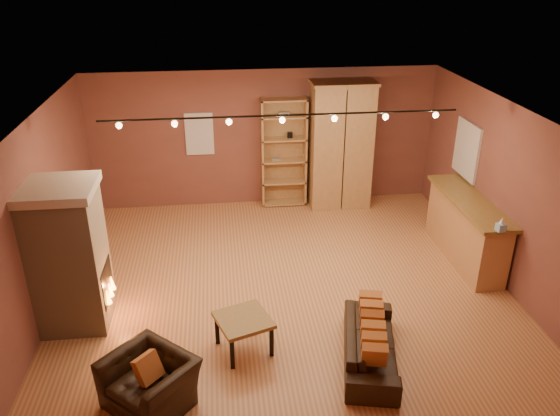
{
  "coord_description": "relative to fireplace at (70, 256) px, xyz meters",
  "views": [
    {
      "loc": [
        -0.93,
        -7.39,
        4.83
      ],
      "look_at": [
        -0.03,
        0.2,
        1.25
      ],
      "focal_mm": 35.0,
      "sensor_mm": 36.0,
      "label": 1
    }
  ],
  "objects": [
    {
      "name": "floor",
      "position": [
        3.04,
        0.6,
        -1.06
      ],
      "size": [
        7.0,
        7.0,
        0.0
      ],
      "primitive_type": "plane",
      "color": "#A16439",
      "rests_on": "ground"
    },
    {
      "name": "ceiling",
      "position": [
        3.04,
        0.6,
        1.74
      ],
      "size": [
        7.0,
        7.0,
        0.0
      ],
      "primitive_type": "plane",
      "rotation": [
        3.14,
        0.0,
        0.0
      ],
      "color": "brown",
      "rests_on": "back_wall"
    },
    {
      "name": "back_wall",
      "position": [
        3.04,
        3.85,
        0.34
      ],
      "size": [
        7.0,
        0.02,
        2.8
      ],
      "primitive_type": "cube",
      "color": "brown",
      "rests_on": "floor"
    },
    {
      "name": "left_wall",
      "position": [
        -0.46,
        0.6,
        0.34
      ],
      "size": [
        0.02,
        6.5,
        2.8
      ],
      "primitive_type": "cube",
      "color": "brown",
      "rests_on": "floor"
    },
    {
      "name": "right_wall",
      "position": [
        6.54,
        0.6,
        0.34
      ],
      "size": [
        0.02,
        6.5,
        2.8
      ],
      "primitive_type": "cube",
      "color": "brown",
      "rests_on": "floor"
    },
    {
      "name": "fireplace",
      "position": [
        0.0,
        0.0,
        0.0
      ],
      "size": [
        1.01,
        0.98,
        2.12
      ],
      "color": "#C4B188",
      "rests_on": "floor"
    },
    {
      "name": "back_window",
      "position": [
        1.74,
        3.83,
        0.49
      ],
      "size": [
        0.56,
        0.04,
        0.86
      ],
      "primitive_type": "cube",
      "color": "silver",
      "rests_on": "back_wall"
    },
    {
      "name": "bookcase",
      "position": [
        3.42,
        3.73,
        0.09
      ],
      "size": [
        0.92,
        0.36,
        2.26
      ],
      "color": "tan",
      "rests_on": "floor"
    },
    {
      "name": "armoire",
      "position": [
        4.57,
        3.52,
        0.24
      ],
      "size": [
        1.28,
        0.72,
        2.6
      ],
      "color": "tan",
      "rests_on": "floor"
    },
    {
      "name": "bar_counter",
      "position": [
        6.24,
        1.06,
        -0.5
      ],
      "size": [
        0.62,
        2.31,
        1.1
      ],
      "color": "tan",
      "rests_on": "floor"
    },
    {
      "name": "tissue_box",
      "position": [
        6.19,
        -0.06,
        0.13
      ],
      "size": [
        0.13,
        0.13,
        0.22
      ],
      "rotation": [
        0.0,
        0.0,
        0.11
      ],
      "color": "#89BADB",
      "rests_on": "bar_counter"
    },
    {
      "name": "right_window",
      "position": [
        6.51,
        2.0,
        0.59
      ],
      "size": [
        0.05,
        0.9,
        1.0
      ],
      "primitive_type": "cube",
      "color": "silver",
      "rests_on": "right_wall"
    },
    {
      "name": "loveseat",
      "position": [
        3.93,
        -1.34,
        -0.71
      ],
      "size": [
        0.85,
        1.74,
        0.72
      ],
      "rotation": [
        0.0,
        0.0,
        1.35
      ],
      "color": "black",
      "rests_on": "floor"
    },
    {
      "name": "armchair",
      "position": [
        1.18,
        -1.77,
        -0.64
      ],
      "size": [
        1.13,
        1.11,
        0.84
      ],
      "rotation": [
        0.0,
        0.0,
        -0.74
      ],
      "color": "black",
      "rests_on": "floor"
    },
    {
      "name": "coffee_table",
      "position": [
        2.32,
        -0.93,
        -0.63
      ],
      "size": [
        0.85,
        0.85,
        0.5
      ],
      "rotation": [
        0.0,
        0.0,
        0.34
      ],
      "color": "olive",
      "rests_on": "floor"
    },
    {
      "name": "track_rail",
      "position": [
        3.04,
        0.8,
        1.62
      ],
      "size": [
        5.2,
        0.09,
        0.13
      ],
      "color": "black",
      "rests_on": "ceiling"
    }
  ]
}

